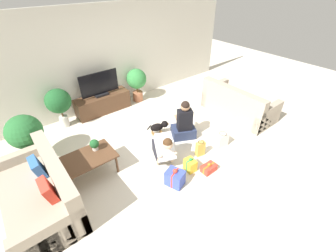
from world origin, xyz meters
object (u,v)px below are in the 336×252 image
(sofa_left, at_px, (41,194))
(sofa_right, at_px, (238,105))
(gift_box_c, at_px, (190,165))
(coffee_table, at_px, (88,159))
(potted_plant_corner_left, at_px, (25,133))
(potted_plant_back_left, at_px, (58,102))
(tv_console, at_px, (103,103))
(tv, at_px, (100,86))
(potted_plant_back_right, at_px, (137,81))
(person_kneeling, at_px, (164,148))
(gift_bag_b, at_px, (222,140))
(gift_box_a, at_px, (209,168))
(person_sitting, at_px, (184,124))
(gift_bag_a, at_px, (200,149))
(dog, at_px, (159,127))
(gift_box_b, at_px, (175,178))
(tabletop_plant, at_px, (94,144))

(sofa_left, height_order, sofa_right, same)
(gift_box_c, bearing_deg, coffee_table, 144.69)
(potted_plant_corner_left, xyz_separation_m, potted_plant_back_left, (0.87, 0.89, -0.03))
(gift_box_c, bearing_deg, tv_console, 95.77)
(tv, xyz_separation_m, gift_box_c, (0.31, -3.09, -0.64))
(potted_plant_back_right, bearing_deg, person_kneeling, -111.72)
(sofa_right, bearing_deg, tv_console, 48.43)
(sofa_left, bearing_deg, tv_console, 136.52)
(person_kneeling, relative_size, gift_box_c, 2.81)
(potted_plant_back_right, relative_size, gift_bag_b, 2.83)
(sofa_left, relative_size, potted_plant_back_left, 1.85)
(sofa_right, xyz_separation_m, tv_console, (-2.68, 2.38, -0.06))
(sofa_right, xyz_separation_m, potted_plant_back_left, (-3.75, 2.33, 0.37))
(potted_plant_back_left, distance_m, gift_box_a, 3.72)
(potted_plant_corner_left, bearing_deg, potted_plant_back_right, 16.45)
(person_sitting, bearing_deg, sofa_left, 26.25)
(potted_plant_corner_left, bearing_deg, tv_console, 25.79)
(tv_console, xyz_separation_m, gift_bag_a, (0.77, -2.91, -0.07))
(gift_bag_b, bearing_deg, potted_plant_back_left, 129.43)
(tv, bearing_deg, gift_bag_a, -75.17)
(gift_box_a, xyz_separation_m, gift_bag_b, (0.78, 0.35, 0.09))
(potted_plant_back_right, height_order, gift_bag_b, potted_plant_back_right)
(tv, relative_size, potted_plant_back_left, 1.03)
(potted_plant_corner_left, height_order, dog, potted_plant_corner_left)
(sofa_left, distance_m, gift_bag_b, 3.53)
(gift_box_b, xyz_separation_m, gift_box_c, (0.45, 0.08, -0.03))
(gift_box_c, bearing_deg, tv, 95.77)
(potted_plant_corner_left, relative_size, gift_bag_a, 2.99)
(coffee_table, relative_size, potted_plant_corner_left, 0.91)
(potted_plant_back_left, relative_size, person_kneeling, 1.17)
(sofa_left, relative_size, gift_bag_a, 5.21)
(person_sitting, distance_m, gift_box_b, 1.45)
(tv_console, relative_size, tabletop_plant, 6.45)
(potted_plant_corner_left, relative_size, gift_box_a, 3.56)
(tv, xyz_separation_m, potted_plant_corner_left, (-1.94, -0.94, -0.07))
(coffee_table, xyz_separation_m, gift_box_a, (1.79, -1.33, -0.31))
(tv_console, bearing_deg, person_kneeling, -88.69)
(sofa_left, height_order, gift_box_b, sofa_left)
(coffee_table, xyz_separation_m, dog, (1.76, 0.21, -0.17))
(coffee_table, relative_size, potted_plant_back_left, 0.96)
(tv, relative_size, potted_plant_back_right, 1.05)
(sofa_right, distance_m, tabletop_plant, 3.74)
(tv, distance_m, gift_bag_a, 3.07)
(gift_box_a, height_order, gift_box_c, gift_box_c)
(gift_bag_b, bearing_deg, person_kneeling, 162.56)
(gift_bag_a, height_order, gift_bag_b, gift_bag_a)
(tv, height_order, gift_box_b, tv)
(gift_box_a, bearing_deg, gift_bag_b, 24.03)
(coffee_table, xyz_separation_m, tv_console, (1.22, 2.00, -0.14))
(person_kneeling, relative_size, gift_box_a, 2.87)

